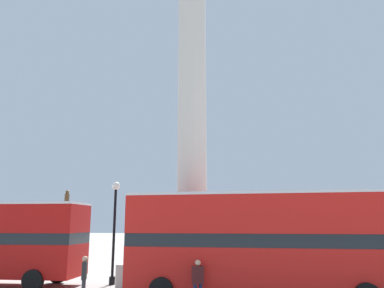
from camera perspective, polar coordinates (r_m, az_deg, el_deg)
ground_plane at (r=21.74m, az=0.00°, el=-20.30°), size 200.00×200.00×0.00m
monument_column at (r=21.76m, az=0.00°, el=-3.43°), size 6.34×6.34×23.49m
bus_c at (r=16.75m, az=10.05°, el=-14.16°), size 11.19×2.75×4.45m
equestrian_statue at (r=30.34m, az=-18.95°, el=-14.33°), size 3.72×3.28×5.64m
street_lamp at (r=21.05m, az=-11.74°, el=-11.86°), size 0.44×0.44×5.38m
pedestrian_near_lamp at (r=15.38m, az=0.89°, el=-20.03°), size 0.47×0.43×1.75m
pedestrian_by_plinth at (r=16.98m, az=-16.11°, el=-18.68°), size 0.35×0.51×1.80m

